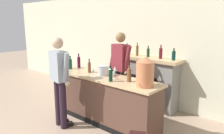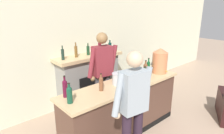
{
  "view_description": "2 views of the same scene",
  "coord_description": "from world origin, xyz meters",
  "px_view_note": "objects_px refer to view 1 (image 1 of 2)",
  "views": [
    {
      "loc": [
        2.91,
        -0.1,
        2.04
      ],
      "look_at": [
        -0.05,
        3.27,
        1.09
      ],
      "focal_mm": 35.0,
      "sensor_mm": 36.0,
      "label": 1
    },
    {
      "loc": [
        -2.24,
        0.65,
        2.29
      ],
      "look_at": [
        0.01,
        3.21,
        1.22
      ],
      "focal_mm": 32.0,
      "sensor_mm": 36.0,
      "label": 2
    }
  ],
  "objects_px": {
    "wine_bottle_burgundy_dark": "(111,74)",
    "wine_glass_front_left": "(115,69)",
    "copper_dispenser": "(145,72)",
    "wine_glass_mid_counter": "(159,78)",
    "person_bartender": "(120,70)",
    "wine_bottle_cabernet_heavy": "(89,67)",
    "wine_bottle_rose_blush": "(70,63)",
    "wine_bottle_riesling_slim": "(79,62)",
    "wine_glass_back_row": "(113,73)",
    "wine_glass_by_dispenser": "(93,70)",
    "ice_bucket_steel": "(103,71)",
    "person_customer": "(60,79)",
    "fireplace_stone": "(148,81)",
    "wine_bottle_port_short": "(129,74)",
    "wine_glass_near_bucket": "(110,71)",
    "wine_bottle_merlot_tall": "(139,75)"
  },
  "relations": [
    {
      "from": "wine_bottle_rose_blush",
      "to": "wine_bottle_merlot_tall",
      "type": "xyz_separation_m",
      "value": [
        1.83,
        0.09,
        0.0
      ]
    },
    {
      "from": "person_customer",
      "to": "person_bartender",
      "type": "distance_m",
      "value": 1.32
    },
    {
      "from": "wine_glass_back_row",
      "to": "wine_glass_mid_counter",
      "type": "bearing_deg",
      "value": 18.56
    },
    {
      "from": "wine_bottle_merlot_tall",
      "to": "wine_glass_mid_counter",
      "type": "distance_m",
      "value": 0.34
    },
    {
      "from": "ice_bucket_steel",
      "to": "wine_glass_mid_counter",
      "type": "height_order",
      "value": "ice_bucket_steel"
    },
    {
      "from": "wine_bottle_port_short",
      "to": "wine_glass_by_dispenser",
      "type": "relative_size",
      "value": 1.71
    },
    {
      "from": "wine_bottle_cabernet_heavy",
      "to": "wine_bottle_rose_blush",
      "type": "height_order",
      "value": "wine_bottle_rose_blush"
    },
    {
      "from": "wine_bottle_riesling_slim",
      "to": "wine_bottle_burgundy_dark",
      "type": "bearing_deg",
      "value": -16.36
    },
    {
      "from": "person_bartender",
      "to": "ice_bucket_steel",
      "type": "relative_size",
      "value": 8.01
    },
    {
      "from": "wine_bottle_merlot_tall",
      "to": "wine_glass_front_left",
      "type": "relative_size",
      "value": 1.73
    },
    {
      "from": "wine_bottle_burgundy_dark",
      "to": "wine_glass_back_row",
      "type": "height_order",
      "value": "wine_bottle_burgundy_dark"
    },
    {
      "from": "person_customer",
      "to": "wine_glass_front_left",
      "type": "distance_m",
      "value": 1.1
    },
    {
      "from": "fireplace_stone",
      "to": "wine_bottle_cabernet_heavy",
      "type": "relative_size",
      "value": 5.48
    },
    {
      "from": "wine_bottle_burgundy_dark",
      "to": "wine_glass_back_row",
      "type": "relative_size",
      "value": 1.88
    },
    {
      "from": "wine_glass_mid_counter",
      "to": "wine_bottle_burgundy_dark",
      "type": "bearing_deg",
      "value": -150.84
    },
    {
      "from": "wine_bottle_burgundy_dark",
      "to": "wine_bottle_port_short",
      "type": "height_order",
      "value": "wine_bottle_port_short"
    },
    {
      "from": "person_customer",
      "to": "wine_glass_by_dispenser",
      "type": "xyz_separation_m",
      "value": [
        0.37,
        0.52,
        0.13
      ]
    },
    {
      "from": "wine_bottle_burgundy_dark",
      "to": "person_customer",
      "type": "bearing_deg",
      "value": -148.9
    },
    {
      "from": "wine_bottle_cabernet_heavy",
      "to": "wine_glass_back_row",
      "type": "distance_m",
      "value": 0.74
    },
    {
      "from": "copper_dispenser",
      "to": "wine_glass_mid_counter",
      "type": "relative_size",
      "value": 3.11
    },
    {
      "from": "wine_bottle_merlot_tall",
      "to": "person_customer",
      "type": "bearing_deg",
      "value": -148.72
    },
    {
      "from": "wine_bottle_rose_blush",
      "to": "wine_glass_mid_counter",
      "type": "relative_size",
      "value": 1.84
    },
    {
      "from": "wine_bottle_port_short",
      "to": "wine_bottle_cabernet_heavy",
      "type": "distance_m",
      "value": 1.07
    },
    {
      "from": "fireplace_stone",
      "to": "wine_bottle_riesling_slim",
      "type": "bearing_deg",
      "value": -136.97
    },
    {
      "from": "wine_bottle_cabernet_heavy",
      "to": "wine_glass_by_dispenser",
      "type": "distance_m",
      "value": 0.39
    },
    {
      "from": "wine_bottle_riesling_slim",
      "to": "wine_glass_back_row",
      "type": "bearing_deg",
      "value": -11.18
    },
    {
      "from": "wine_bottle_port_short",
      "to": "wine_glass_front_left",
      "type": "bearing_deg",
      "value": 157.56
    },
    {
      "from": "person_bartender",
      "to": "wine_bottle_cabernet_heavy",
      "type": "distance_m",
      "value": 0.67
    },
    {
      "from": "wine_bottle_burgundy_dark",
      "to": "wine_glass_front_left",
      "type": "relative_size",
      "value": 1.62
    },
    {
      "from": "person_customer",
      "to": "wine_bottle_burgundy_dark",
      "type": "height_order",
      "value": "person_customer"
    },
    {
      "from": "person_customer",
      "to": "wine_bottle_burgundy_dark",
      "type": "relative_size",
      "value": 5.94
    },
    {
      "from": "person_bartender",
      "to": "wine_bottle_cabernet_heavy",
      "type": "xyz_separation_m",
      "value": [
        -0.44,
        -0.5,
        0.09
      ]
    },
    {
      "from": "wine_bottle_cabernet_heavy",
      "to": "wine_glass_front_left",
      "type": "xyz_separation_m",
      "value": [
        0.55,
        0.19,
        -0.0
      ]
    },
    {
      "from": "wine_bottle_burgundy_dark",
      "to": "wine_glass_front_left",
      "type": "distance_m",
      "value": 0.49
    },
    {
      "from": "wine_bottle_burgundy_dark",
      "to": "wine_bottle_cabernet_heavy",
      "type": "xyz_separation_m",
      "value": [
        -0.8,
        0.22,
        -0.0
      ]
    },
    {
      "from": "wine_glass_by_dispenser",
      "to": "ice_bucket_steel",
      "type": "bearing_deg",
      "value": 73.66
    },
    {
      "from": "ice_bucket_steel",
      "to": "wine_glass_mid_counter",
      "type": "xyz_separation_m",
      "value": [
        1.16,
        0.18,
        0.01
      ]
    },
    {
      "from": "wine_bottle_rose_blush",
      "to": "wine_glass_near_bucket",
      "type": "relative_size",
      "value": 1.65
    },
    {
      "from": "wine_glass_front_left",
      "to": "wine_glass_near_bucket",
      "type": "relative_size",
      "value": 1.0
    },
    {
      "from": "ice_bucket_steel",
      "to": "wine_bottle_cabernet_heavy",
      "type": "distance_m",
      "value": 0.39
    },
    {
      "from": "person_customer",
      "to": "wine_glass_back_row",
      "type": "relative_size",
      "value": 11.17
    },
    {
      "from": "copper_dispenser",
      "to": "wine_glass_mid_counter",
      "type": "height_order",
      "value": "copper_dispenser"
    },
    {
      "from": "wine_bottle_burgundy_dark",
      "to": "wine_bottle_rose_blush",
      "type": "relative_size",
      "value": 0.98
    },
    {
      "from": "wine_bottle_riesling_slim",
      "to": "wine_bottle_rose_blush",
      "type": "xyz_separation_m",
      "value": [
        -0.05,
        -0.21,
        -0.01
      ]
    },
    {
      "from": "person_customer",
      "to": "wine_glass_near_bucket",
      "type": "distance_m",
      "value": 0.98
    },
    {
      "from": "person_customer",
      "to": "wine_bottle_port_short",
      "type": "bearing_deg",
      "value": 32.68
    },
    {
      "from": "wine_bottle_riesling_slim",
      "to": "ice_bucket_steel",
      "type": "bearing_deg",
      "value": -9.59
    },
    {
      "from": "person_bartender",
      "to": "copper_dispenser",
      "type": "height_order",
      "value": "person_bartender"
    },
    {
      "from": "copper_dispenser",
      "to": "fireplace_stone",
      "type": "bearing_deg",
      "value": 119.8
    },
    {
      "from": "copper_dispenser",
      "to": "wine_bottle_burgundy_dark",
      "type": "height_order",
      "value": "copper_dispenser"
    }
  ]
}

